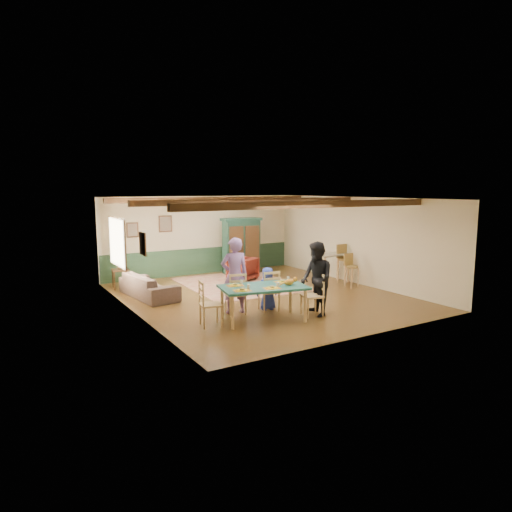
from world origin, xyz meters
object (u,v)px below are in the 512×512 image
bar_stool_left (352,271)px  cat (289,281)px  armchair (242,269)px  dining_table (263,304)px  dining_chair_far_left (236,293)px  person_woman (317,279)px  dining_chair_end_left (211,303)px  sofa (149,286)px  person_child (268,289)px  dining_chair_end_right (312,295)px  end_table (120,279)px  person_man (234,276)px  dining_chair_far_right (269,290)px  bar_stool_right (345,264)px  armoire (241,246)px  table_lamp (120,260)px  counter_table (331,268)px

bar_stool_left → cat: bearing=-153.5°
armchair → bar_stool_left: 3.51m
dining_table → cat: (0.55, -0.22, 0.49)m
dining_chair_far_left → person_woman: size_ratio=0.58×
dining_chair_end_left → sofa: size_ratio=0.46×
person_woman → person_child: size_ratio=1.64×
dining_table → armchair: size_ratio=2.33×
person_child → dining_chair_end_right: bearing=133.2°
armchair → end_table: bearing=-38.0°
dining_chair_end_right → person_man: (-1.43, 1.16, 0.41)m
dining_chair_far_right → bar_stool_right: bearing=-146.3°
person_woman → dining_chair_far_left: bearing=-113.6°
cat → armoire: (1.84, 5.51, 0.08)m
person_child → table_lamp: bearing=-48.3°
dining_table → end_table: (-1.89, 5.04, -0.11)m
armoire → sofa: bearing=-151.3°
person_child → counter_table: (3.51, 1.75, -0.07)m
dining_chair_end_left → person_child: 1.85m
person_child → sofa: (-2.10, 2.78, -0.21)m
person_woman → bar_stool_left: size_ratio=1.71×
dining_chair_far_right → dining_chair_end_left: bearing=24.9°
cat → end_table: 5.83m
armchair → dining_chair_far_right: bearing=44.4°
table_lamp → bar_stool_left: (6.02, -3.45, -0.34)m
dining_chair_end_left → table_lamp: size_ratio=1.89×
person_man → table_lamp: (-1.65, 4.13, -0.07)m
dining_chair_end_left → bar_stool_right: (5.61, 1.96, 0.10)m
dining_chair_end_right → bar_stool_left: bearing=133.8°
armoire → end_table: (-4.28, -0.25, -0.68)m
cat → bar_stool_left: size_ratio=0.37×
armoire → sofa: (-3.90, -1.77, -0.65)m
person_man → bar_stool_right: 4.85m
dining_chair_far_left → bar_stool_right: 4.88m
dining_chair_far_right → person_woman: (0.73, -0.93, 0.37)m
armoire → counter_table: 3.32m
sofa → end_table: bearing=7.2°
armoire → bar_stool_left: size_ratio=1.91×
sofa → bar_stool_left: 5.96m
dining_table → armoire: bearing=65.7°
dining_chair_far_left → person_man: bearing=-90.0°
dining_table → end_table: size_ratio=3.28×
dining_table → person_woman: (1.29, -0.27, 0.48)m
dining_chair_end_left → person_man: 1.23m
dining_chair_far_left → cat: size_ratio=2.64×
cat → armoire: armoire is taller
dining_chair_far_right → dining_chair_end_left: 1.81m
end_table → counter_table: 6.51m
dining_chair_end_left → cat: (1.74, -0.47, 0.39)m
armoire → bar_stool_left: bearing=-60.6°
person_man → counter_table: 4.63m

